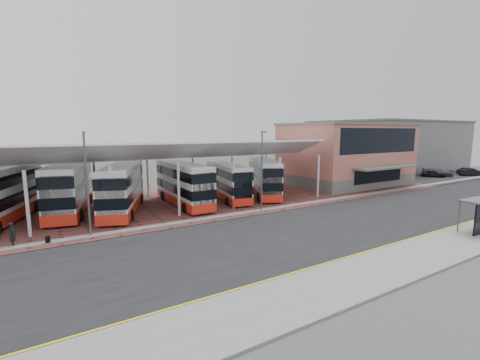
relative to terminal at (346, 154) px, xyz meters
The scene contains 24 objects.
ground 27.29m from the terminal, 148.81° to the right, with size 140.00×140.00×0.00m, color #41433F.
road 27.81m from the terminal, 147.03° to the right, with size 120.00×14.00×0.02m, color black.
forecourt 21.52m from the terminal, behind, with size 72.00×16.00×0.06m, color brown.
sidewalk 32.79m from the terminal, 135.10° to the right, with size 120.00×4.00×0.14m, color slate.
north_kerb 24.69m from the terminal, 161.44° to the right, with size 120.00×0.80×0.14m, color slate.
carpark_surface 21.86m from the terminal, 10.58° to the right, with size 22.00×10.00×0.08m, color black.
yellow_line_near 31.44m from the terminal, 137.71° to the right, with size 120.00×0.12×0.01m, color yellow.
yellow_line_far 31.24m from the terminal, 138.12° to the right, with size 120.00×0.12×0.01m, color yellow.
canopy 29.02m from the terminal, behind, with size 37.00×11.63×7.07m.
terminal is the anchor object (origin of this frame).
warehouse 26.96m from the terminal, 21.96° to the left, with size 30.50×20.50×10.25m.
lamp_west 37.78m from the terminal, 168.32° to the right, with size 0.16×0.90×8.07m.
lamp_east 22.35m from the terminal, 159.99° to the right, with size 0.16×0.90×8.07m.
bus_0 43.34m from the terminal, behind, with size 6.44×12.12×4.89m.
bus_1 37.86m from the terminal, behind, with size 5.23×12.28×4.93m.
bus_2 33.34m from the terminal, behind, with size 6.48×11.61×4.70m.
bus_3 27.00m from the terminal, behind, with size 2.82×11.14×4.59m.
bus_4 21.40m from the terminal, behind, with size 4.10×10.47×4.21m.
bus_5 16.41m from the terminal, behind, with size 6.94×10.88×4.48m.
pedestrian 42.70m from the terminal, behind, with size 0.63×0.42×1.74m, color black.
suitcase 40.85m from the terminal, 168.75° to the right, with size 0.32×0.23×0.55m, color black.
carpark_car_a 19.44m from the terminal, 10.25° to the right, with size 1.48×3.67×1.25m, color black.
carpark_car_b 21.14m from the terminal, ahead, with size 2.02×4.96×1.44m, color #48494F.
carpark_car_c 27.56m from the terminal, 11.94° to the right, with size 1.48×4.24×1.40m, color black.
Camera 1 is at (-16.33, -20.06, 8.06)m, focal length 24.00 mm.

